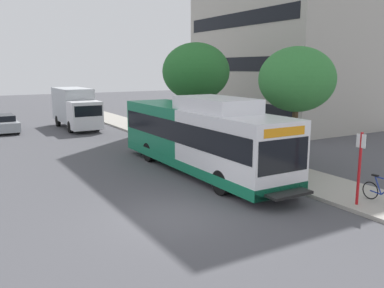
% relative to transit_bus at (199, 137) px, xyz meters
% --- Properties ---
extents(ground_plane, '(120.00, 120.00, 0.00)m').
position_rel_transit_bus_xyz_m(ground_plane, '(-3.89, 3.34, -1.70)').
color(ground_plane, '#4C4C51').
extents(sidewalk_curb, '(3.00, 56.00, 0.14)m').
position_rel_transit_bus_xyz_m(sidewalk_curb, '(3.11, 1.34, -1.63)').
color(sidewalk_curb, '#A8A399').
rests_on(sidewalk_curb, ground).
extents(transit_bus, '(2.58, 12.25, 3.65)m').
position_rel_transit_bus_xyz_m(transit_bus, '(0.00, 0.00, 0.00)').
color(transit_bus, white).
rests_on(transit_bus, ground).
extents(bus_stop_sign_pole, '(0.10, 0.36, 2.60)m').
position_rel_transit_bus_xyz_m(bus_stop_sign_pole, '(2.14, -7.23, -0.05)').
color(bus_stop_sign_pole, red).
rests_on(bus_stop_sign_pole, sidewalk_curb).
extents(bicycle_parked, '(0.52, 1.76, 1.02)m').
position_rel_transit_bus_xyz_m(bicycle_parked, '(3.07, -7.64, -1.14)').
color(bicycle_parked, black).
rests_on(bicycle_parked, sidewalk_curb).
extents(street_tree_near_stop, '(3.62, 3.62, 5.78)m').
position_rel_transit_bus_xyz_m(street_tree_near_stop, '(4.23, -1.92, 2.66)').
color(street_tree_near_stop, '#4C3823').
rests_on(street_tree_near_stop, sidewalk_curb).
extents(street_tree_mid_block, '(4.42, 4.42, 6.41)m').
position_rel_transit_bus_xyz_m(street_tree_mid_block, '(4.10, 7.12, 2.95)').
color(street_tree_mid_block, '#4C3823').
rests_on(street_tree_mid_block, sidewalk_curb).
extents(parked_car_far_lane, '(1.80, 4.50, 1.33)m').
position_rel_transit_bus_xyz_m(parked_car_far_lane, '(-6.59, 18.17, -1.04)').
color(parked_car_far_lane, '#93999E').
rests_on(parked_car_far_lane, ground).
extents(box_truck_background, '(2.32, 7.01, 3.25)m').
position_rel_transit_bus_xyz_m(box_truck_background, '(-1.28, 17.23, 0.04)').
color(box_truck_background, silver).
rests_on(box_truck_background, ground).
extents(lattice_comm_tower, '(1.10, 1.10, 31.05)m').
position_rel_transit_bus_xyz_m(lattice_comm_tower, '(17.51, 22.56, 8.69)').
color(lattice_comm_tower, '#B7B7BC').
rests_on(lattice_comm_tower, ground).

